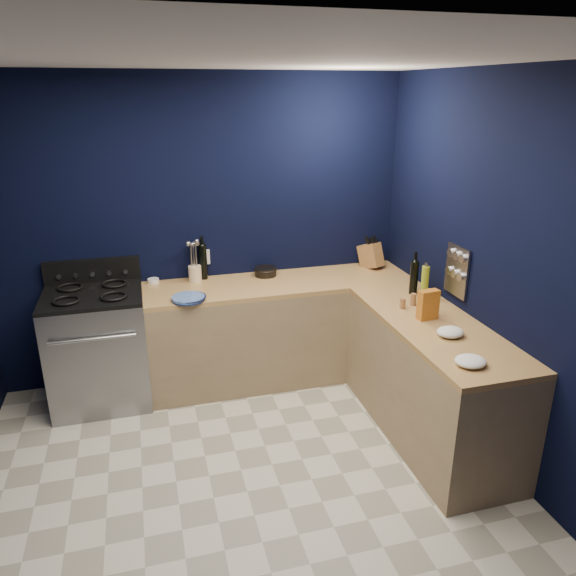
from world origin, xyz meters
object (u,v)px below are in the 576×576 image
object	(u,v)px
gas_range	(99,350)
plate_stack	(188,298)
knife_block	(371,256)
utensil_crock	(195,274)
crouton_bag	(428,305)

from	to	relation	value
gas_range	plate_stack	bearing A→B (deg)	-16.86
plate_stack	knife_block	xyz separation A→B (m)	(1.71, 0.40, 0.09)
plate_stack	utensil_crock	bearing A→B (deg)	76.61
gas_range	crouton_bag	distance (m)	2.62
utensil_crock	knife_block	distance (m)	1.61
utensil_crock	crouton_bag	bearing A→B (deg)	-39.78
utensil_crock	crouton_bag	world-z (taller)	crouton_bag
gas_range	plate_stack	size ratio (longest dim) A/B	3.59
gas_range	plate_stack	world-z (taller)	plate_stack
crouton_bag	plate_stack	bearing A→B (deg)	146.46
knife_block	crouton_bag	distance (m)	1.23
gas_range	utensil_crock	world-z (taller)	utensil_crock
plate_stack	knife_block	bearing A→B (deg)	13.28
utensil_crock	crouton_bag	xyz separation A→B (m)	(1.51, -1.26, 0.04)
plate_stack	crouton_bag	world-z (taller)	crouton_bag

